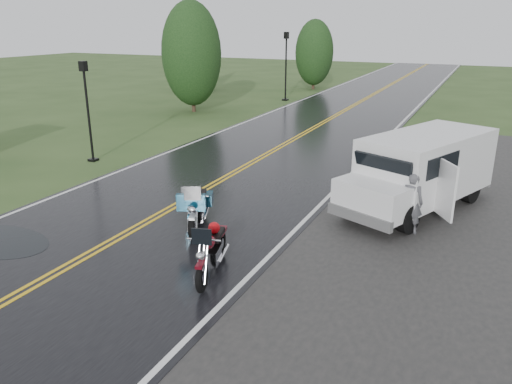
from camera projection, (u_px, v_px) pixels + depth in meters
ground at (120, 238)px, 12.42m from camera, size 120.00×120.00×0.00m
road at (276, 149)px, 20.98m from camera, size 8.00×100.00×0.04m
motorcycle_red at (201, 265)px, 9.66m from camera, size 1.35×2.30×1.28m
motorcycle_teal at (191, 216)px, 12.06m from camera, size 1.63×2.35×1.31m
motorcycle_silver at (193, 217)px, 11.93m from camera, size 1.67×2.40×1.34m
van_white at (355, 178)px, 13.50m from camera, size 4.08×5.93×2.18m
person_at_van at (411, 204)px, 12.45m from camera, size 0.59×0.39×1.58m
lamp_post_near_left at (88, 112)px, 18.71m from camera, size 0.33×0.33×3.80m
lamp_post_far_left at (286, 66)px, 33.49m from camera, size 0.39×0.39×4.54m
tree_left_mid at (192, 65)px, 29.08m from camera, size 3.47×3.47×5.42m
tree_left_far at (314, 60)px, 39.24m from camera, size 2.97×2.97×4.58m
pine_left_far at (193, 53)px, 38.01m from camera, size 2.74×2.74×5.72m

